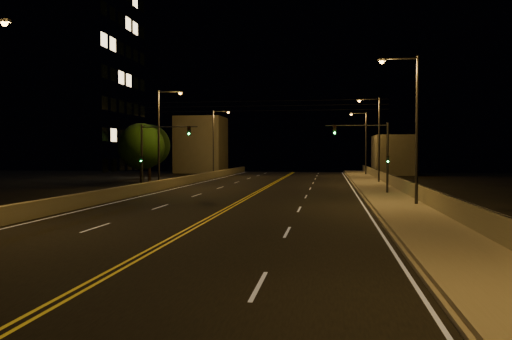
# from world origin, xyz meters

# --- Properties ---
(ground) EXTENTS (160.00, 160.00, 0.00)m
(ground) POSITION_xyz_m (0.00, 0.00, 0.00)
(ground) COLOR black
(ground) RESTS_ON ground
(road) EXTENTS (18.00, 120.00, 0.02)m
(road) POSITION_xyz_m (0.00, 20.00, 0.01)
(road) COLOR black
(road) RESTS_ON ground
(sidewalk) EXTENTS (3.60, 120.00, 0.30)m
(sidewalk) POSITION_xyz_m (10.80, 20.00, 0.15)
(sidewalk) COLOR gray
(sidewalk) RESTS_ON ground
(curb) EXTENTS (0.14, 120.00, 0.15)m
(curb) POSITION_xyz_m (8.93, 20.00, 0.07)
(curb) COLOR gray
(curb) RESTS_ON ground
(parapet_wall) EXTENTS (0.30, 120.00, 1.00)m
(parapet_wall) POSITION_xyz_m (12.45, 20.00, 0.80)
(parapet_wall) COLOR gray
(parapet_wall) RESTS_ON sidewalk
(jersey_barrier) EXTENTS (0.45, 120.00, 0.93)m
(jersey_barrier) POSITION_xyz_m (-9.43, 20.00, 0.47)
(jersey_barrier) COLOR gray
(jersey_barrier) RESTS_ON ground
(distant_building_right) EXTENTS (6.00, 10.00, 6.31)m
(distant_building_right) POSITION_xyz_m (16.50, 71.63, 3.15)
(distant_building_right) COLOR slate
(distant_building_right) RESTS_ON ground
(distant_building_left) EXTENTS (8.00, 8.00, 9.80)m
(distant_building_left) POSITION_xyz_m (-16.00, 74.10, 4.90)
(distant_building_left) COLOR slate
(distant_building_left) RESTS_ON ground
(parapet_rail) EXTENTS (0.06, 120.00, 0.06)m
(parapet_rail) POSITION_xyz_m (12.45, 20.00, 1.33)
(parapet_rail) COLOR black
(parapet_rail) RESTS_ON parapet_wall
(lane_markings) EXTENTS (17.32, 116.00, 0.00)m
(lane_markings) POSITION_xyz_m (0.00, 19.93, 0.02)
(lane_markings) COLOR silver
(lane_markings) RESTS_ON road
(streetlight_1) EXTENTS (2.55, 0.28, 9.62)m
(streetlight_1) POSITION_xyz_m (11.53, 21.15, 5.52)
(streetlight_1) COLOR #2D2D33
(streetlight_1) RESTS_ON ground
(streetlight_2) EXTENTS (2.55, 0.28, 9.62)m
(streetlight_2) POSITION_xyz_m (11.53, 45.24, 5.52)
(streetlight_2) COLOR #2D2D33
(streetlight_2) RESTS_ON ground
(streetlight_3) EXTENTS (2.55, 0.28, 9.62)m
(streetlight_3) POSITION_xyz_m (11.53, 65.26, 5.52)
(streetlight_3) COLOR #2D2D33
(streetlight_3) RESTS_ON ground
(streetlight_5) EXTENTS (2.55, 0.28, 9.62)m
(streetlight_5) POSITION_xyz_m (-9.93, 35.47, 5.52)
(streetlight_5) COLOR #2D2D33
(streetlight_5) RESTS_ON ground
(streetlight_6) EXTENTS (2.55, 0.28, 9.62)m
(streetlight_6) POSITION_xyz_m (-9.93, 58.72, 5.52)
(streetlight_6) COLOR #2D2D33
(streetlight_6) RESTS_ON ground
(traffic_signal_right) EXTENTS (5.11, 0.31, 5.96)m
(traffic_signal_right) POSITION_xyz_m (9.98, 29.98, 3.78)
(traffic_signal_right) COLOR #2D2D33
(traffic_signal_right) RESTS_ON ground
(traffic_signal_left) EXTENTS (5.11, 0.31, 5.96)m
(traffic_signal_left) POSITION_xyz_m (-8.78, 29.98, 3.78)
(traffic_signal_left) COLOR #2D2D33
(traffic_signal_left) RESTS_ON ground
(overhead_wires) EXTENTS (22.00, 0.03, 0.83)m
(overhead_wires) POSITION_xyz_m (0.00, 29.50, 7.40)
(overhead_wires) COLOR black
(building_tower) EXTENTS (24.00, 15.00, 30.97)m
(building_tower) POSITION_xyz_m (-31.84, 50.13, 14.91)
(building_tower) COLOR slate
(building_tower) RESTS_ON ground
(tree_0) EXTENTS (4.90, 4.90, 6.64)m
(tree_0) POSITION_xyz_m (-13.32, 38.90, 4.18)
(tree_0) COLOR black
(tree_0) RESTS_ON ground
(tree_1) EXTENTS (5.18, 5.18, 7.02)m
(tree_1) POSITION_xyz_m (-15.78, 47.83, 4.43)
(tree_1) COLOR black
(tree_1) RESTS_ON ground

